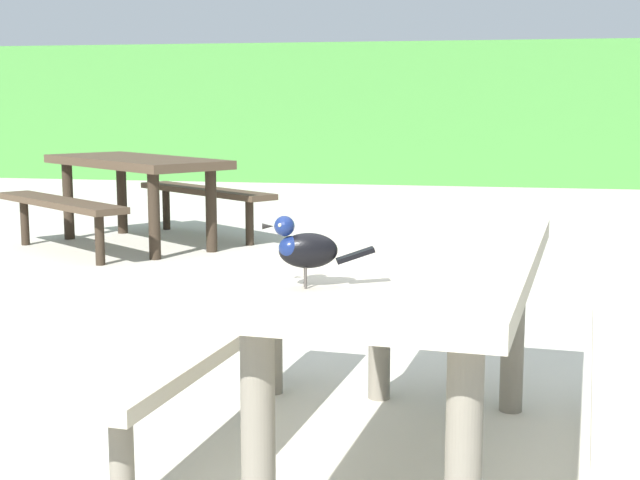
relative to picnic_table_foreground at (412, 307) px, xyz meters
The scene contains 5 objects.
ground_plane 0.56m from the picnic_table_foreground, 154.24° to the right, with size 60.00×60.00×0.00m, color beige.
hedge_wall 10.85m from the picnic_table_foreground, 90.43° to the left, with size 28.00×1.30×2.04m, color #428438.
picnic_table_foreground is the anchor object (origin of this frame).
bird_grackle 0.73m from the picnic_table_foreground, 108.48° to the right, with size 0.28×0.12×0.18m.
picnic_table_mid_left 5.09m from the picnic_table_foreground, 122.58° to the left, with size 2.37×2.37×0.74m.
Camera 1 is at (0.36, -2.82, 1.21)m, focal length 51.15 mm.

